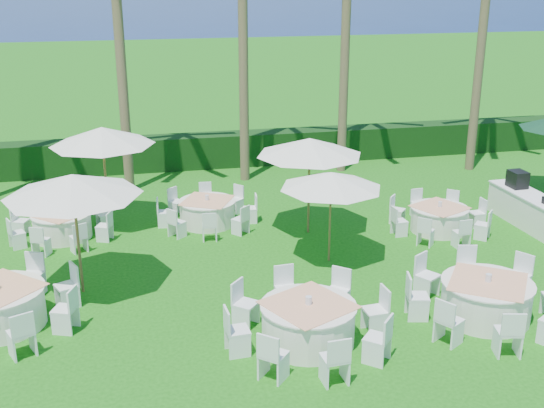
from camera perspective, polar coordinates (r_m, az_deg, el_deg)
The scene contains 17 objects.
ground at distance 14.65m, azimuth 1.57°, elevation -9.53°, with size 120.00×120.00×0.00m, color #16590F.
hedge at distance 25.49m, azimuth -4.92°, elevation 4.51°, with size 34.00×1.00×1.20m, color black.
ocean at distance 114.71m, azimuth -11.20°, elevation 15.38°, with size 260.00×260.00×0.00m, color #081A51.
banquet_table_b at distance 13.61m, azimuth 3.05°, elevation -9.85°, with size 3.33×3.33×1.00m.
banquet_table_c at distance 15.16m, azimuth 17.48°, elevation -7.56°, with size 3.36×3.36×1.01m.
banquet_table_d at distance 19.51m, azimuth -17.16°, elevation -1.66°, with size 2.75×2.75×0.87m.
banquet_table_e at distance 19.71m, azimuth -5.42°, elevation -0.63°, with size 2.88×2.88×0.88m.
banquet_table_f at distance 19.69m, azimuth 13.79°, elevation -1.16°, with size 2.82×2.82×0.87m.
umbrella_a at distance 15.42m, azimuth -16.35°, elevation 1.52°, with size 3.03×3.03×2.81m.
umbrella_b at distance 16.66m, azimuth 4.97°, elevation 2.00°, with size 2.55×2.55×2.34m.
umbrella_c at distance 19.40m, azimuth -14.03°, elevation 5.53°, with size 2.90×2.90×2.90m.
umbrella_d at distance 18.41m, azimuth 3.17°, elevation 4.81°, with size 2.91×2.91×2.71m.
buffet_table at distance 20.50m, azimuth 21.41°, elevation -0.78°, with size 1.02×4.04×1.42m.
palm_b at distance 22.19m, azimuth -12.69°, elevation 13.80°, with size 4.41×4.10×9.32m.
palm_c at distance 22.91m, azimuth -2.46°, elevation 15.41°, with size 4.22×4.38×10.11m.
palm_d at distance 24.19m, azimuth 6.18°, elevation 14.23°, with size 4.19×4.39×9.05m.
palm_e at distance 25.23m, azimuth 17.41°, elevation 15.64°, with size 4.39×4.19×10.71m.
Camera 1 is at (-3.14, -12.45, 7.05)m, focal length 45.00 mm.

